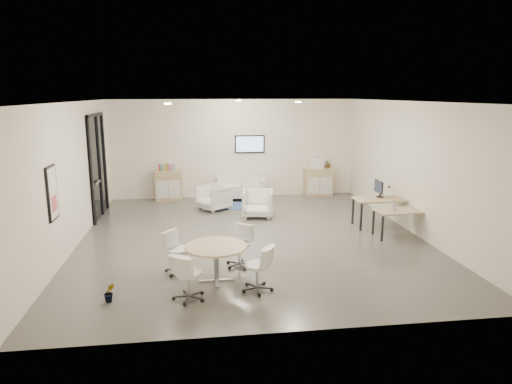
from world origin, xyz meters
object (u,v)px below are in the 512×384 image
object	(u,v)px
loveseat	(241,189)
desk_rear	(382,201)
desk_front	(402,213)
sideboard_right	(318,182)
armchair_right	(258,202)
round_table	(216,250)
armchair_left	(214,196)
sideboard_left	(169,185)

from	to	relation	value
loveseat	desk_rear	world-z (taller)	desk_rear
desk_front	sideboard_right	bearing A→B (deg)	95.49
loveseat	armchair_right	size ratio (longest dim) A/B	1.90
desk_rear	round_table	bearing A→B (deg)	-143.92
loveseat	armchair_left	world-z (taller)	armchair_left
sideboard_left	round_table	size ratio (longest dim) A/B	0.85
sideboard_left	desk_rear	size ratio (longest dim) A/B	0.67
desk_rear	sideboard_right	bearing A→B (deg)	101.81
desk_rear	round_table	size ratio (longest dim) A/B	1.28
loveseat	armchair_left	xyz separation A→B (m)	(-0.94, -1.34, 0.09)
armchair_right	loveseat	bearing A→B (deg)	106.89
armchair_left	armchair_right	bearing A→B (deg)	13.38
armchair_left	round_table	size ratio (longest dim) A/B	0.72
loveseat	sideboard_left	bearing A→B (deg)	178.75
armchair_left	sideboard_left	bearing A→B (deg)	-175.04
sideboard_right	round_table	bearing A→B (deg)	-118.98
sideboard_right	armchair_left	xyz separation A→B (m)	(-3.57, -1.48, -0.07)
sideboard_right	loveseat	distance (m)	2.64
sideboard_right	armchair_left	distance (m)	3.87
loveseat	armchair_right	bearing A→B (deg)	-81.46
armchair_left	desk_front	world-z (taller)	armchair_left
round_table	desk_rear	bearing A→B (deg)	34.21
sideboard_left	loveseat	bearing A→B (deg)	-3.63
desk_rear	round_table	xyz separation A→B (m)	(-4.41, -3.00, -0.06)
round_table	sideboard_right	bearing A→B (deg)	61.02
sideboard_right	armchair_right	size ratio (longest dim) A/B	1.13
desk_front	sideboard_left	bearing A→B (deg)	136.73
sideboard_right	desk_rear	xyz separation A→B (m)	(0.66, -3.77, 0.19)
loveseat	armchair_left	distance (m)	1.64
sideboard_left	loveseat	distance (m)	2.33
sideboard_left	round_table	xyz separation A→B (m)	(1.21, -6.78, 0.12)
sideboard_right	armchair_right	xyz separation A→B (m)	(-2.38, -2.43, -0.05)
armchair_right	round_table	xyz separation A→B (m)	(-1.37, -4.34, 0.18)
loveseat	desk_front	world-z (taller)	loveseat
sideboard_left	desk_front	bearing A→B (deg)	-39.30
sideboard_right	desk_rear	bearing A→B (deg)	-80.07
sideboard_left	armchair_left	xyz separation A→B (m)	(1.38, -1.49, -0.07)
desk_rear	desk_front	world-z (taller)	desk_rear
sideboard_left	desk_front	xyz separation A→B (m)	(5.74, -4.69, 0.12)
desk_front	round_table	world-z (taller)	round_table
armchair_right	desk_front	size ratio (longest dim) A/B	0.64
sideboard_right	round_table	distance (m)	7.74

